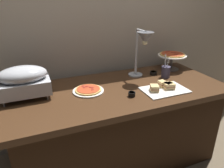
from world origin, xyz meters
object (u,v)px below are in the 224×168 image
pizza_plate_center (172,56)px  sauce_cup_near (132,94)px  heat_lamp (143,43)px  utensil_holder (166,72)px  pizza_plate_front (88,90)px  sauce_cup_far (153,73)px  sandwich_platter (164,88)px  chafing_dish (23,80)px

pizza_plate_center → sauce_cup_near: 0.82m
heat_lamp → pizza_plate_center: 0.51m
heat_lamp → utensil_holder: size_ratio=2.02×
pizza_plate_front → sauce_cup_near: bearing=-36.1°
pizza_plate_center → sauce_cup_far: 0.30m
heat_lamp → sandwich_platter: 0.44m
sandwich_platter → sauce_cup_near: (-0.31, -0.00, 0.00)m
heat_lamp → pizza_plate_center: bearing=17.4°
pizza_plate_center → sauce_cup_far: bearing=-164.4°
heat_lamp → sandwich_platter: (0.05, -0.29, -0.33)m
pizza_plate_front → pizza_plate_center: pizza_plate_center is taller
chafing_dish → sauce_cup_near: 0.84m
pizza_plate_center → sauce_cup_far: (-0.27, -0.07, -0.12)m
chafing_dish → sauce_cup_near: (0.78, -0.30, -0.12)m
pizza_plate_center → pizza_plate_front: bearing=-167.7°
sauce_cup_near → sauce_cup_far: 0.56m
heat_lamp → sauce_cup_near: size_ratio=8.06×
pizza_plate_front → utensil_holder: utensil_holder is taller
heat_lamp → sauce_cup_near: bearing=-130.8°
sauce_cup_near → pizza_plate_center: bearing=31.9°
utensil_holder → chafing_dish: bearing=177.8°
sandwich_platter → sauce_cup_far: 0.37m
chafing_dish → pizza_plate_front: size_ratio=1.48×
sauce_cup_far → utensil_holder: (0.07, -0.11, 0.04)m
pizza_plate_front → sandwich_platter: 0.64m
chafing_dish → sauce_cup_near: size_ratio=6.73×
chafing_dish → pizza_plate_center: (1.47, 0.13, -0.00)m
utensil_holder → heat_lamp: bearing=169.7°
pizza_plate_front → utensil_holder: 0.79m
pizza_plate_center → sandwich_platter: size_ratio=0.80×
chafing_dish → sauce_cup_near: chafing_dish is taller
sauce_cup_near → heat_lamp: bearing=49.2°
pizza_plate_center → sandwich_platter: bearing=-132.0°
pizza_plate_center → heat_lamp: bearing=-162.6°
pizza_plate_center → sandwich_platter: 0.59m
pizza_plate_center → sandwich_platter: pizza_plate_center is taller
pizza_plate_front → utensil_holder: size_ratio=1.14×
chafing_dish → sauce_cup_far: size_ratio=5.59×
chafing_dish → pizza_plate_center: 1.48m
heat_lamp → pizza_plate_front: 0.65m
pizza_plate_front → pizza_plate_center: size_ratio=0.86×
sauce_cup_near → utensil_holder: (0.49, 0.25, 0.04)m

